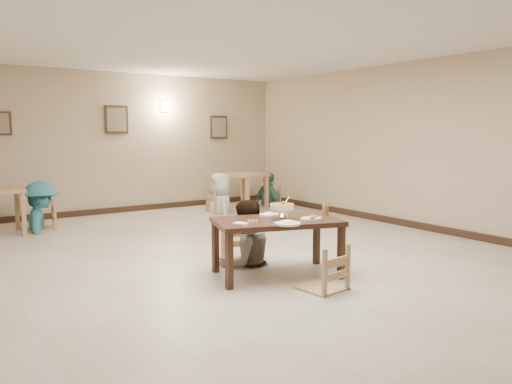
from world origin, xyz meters
TOP-DOWN VIEW (x-y plane):
  - floor at (0.00, 0.00)m, footprint 10.00×10.00m
  - ceiling at (0.00, 0.00)m, footprint 10.00×10.00m
  - wall_back at (0.00, 5.00)m, footprint 10.00×0.00m
  - wall_right at (4.00, 0.00)m, footprint 0.00×10.00m
  - baseboard_back at (0.00, 4.97)m, footprint 8.00×0.06m
  - baseboard_right at (3.97, 0.00)m, footprint 0.06×10.00m
  - picture_b at (0.10, 4.96)m, footprint 0.50×0.04m
  - picture_c at (2.60, 4.96)m, footprint 0.45×0.04m
  - wall_sconce at (1.20, 4.96)m, footprint 0.16×0.05m
  - main_table at (0.10, -0.79)m, footprint 1.66×1.23m
  - chair_far at (0.08, -0.02)m, footprint 0.47×0.47m
  - chair_near at (0.20, -1.49)m, footprint 0.45×0.45m
  - main_diner at (0.08, -0.11)m, footprint 0.84×0.66m
  - curry_warmer at (0.15, -0.82)m, footprint 0.32×0.29m
  - rice_plate_far at (0.18, -0.51)m, footprint 0.27×0.27m
  - rice_plate_near at (-0.01, -1.14)m, footprint 0.30×0.30m
  - fried_plate at (0.41, -1.05)m, footprint 0.27×0.27m
  - chili_dish at (-0.24, -0.77)m, footprint 0.11×0.11m
  - napkin_cutlery at (-0.47, -0.88)m, footprint 0.20×0.25m
  - drink_glass at (0.77, -0.90)m, footprint 0.08×0.08m
  - bg_table_right at (2.60, 3.80)m, footprint 1.03×1.03m
  - bg_chair_lr at (-1.70, 3.82)m, footprint 0.46×0.46m
  - bg_chair_rl at (1.92, 3.74)m, footprint 0.48×0.48m
  - bg_chair_rr at (3.27, 3.83)m, footprint 0.43×0.43m
  - bg_diner_b at (-1.70, 3.82)m, footprint 0.85×1.24m
  - bg_diner_c at (1.92, 3.74)m, footprint 0.71×0.94m
  - bg_diner_d at (3.27, 3.83)m, footprint 0.45×0.98m

SIDE VIEW (x-z plane):
  - floor at x=0.00m, z-range 0.00..0.00m
  - baseboard_back at x=0.00m, z-range 0.00..0.12m
  - baseboard_right at x=3.97m, z-range 0.00..0.12m
  - bg_chair_rr at x=3.27m, z-range 0.00..0.91m
  - chair_near at x=0.20m, z-range 0.00..0.97m
  - bg_chair_lr at x=-1.70m, z-range 0.00..0.98m
  - chair_far at x=0.08m, z-range 0.00..1.00m
  - bg_chair_rl at x=1.92m, z-range 0.00..1.02m
  - main_table at x=0.10m, z-range 0.27..0.96m
  - bg_table_right at x=2.60m, z-range 0.27..1.08m
  - chili_dish at x=-0.24m, z-range 0.70..0.72m
  - rice_plate_far at x=0.18m, z-range 0.68..0.74m
  - napkin_cutlery at x=-0.47m, z-range 0.70..0.72m
  - rice_plate_near at x=-0.01m, z-range 0.68..0.75m
  - fried_plate at x=0.41m, z-range 0.69..0.75m
  - drink_glass at x=0.77m, z-range 0.69..0.85m
  - bg_diner_d at x=3.27m, z-range 0.00..1.64m
  - curry_warmer at x=0.15m, z-range 0.72..0.98m
  - main_diner at x=0.08m, z-range 0.00..1.71m
  - bg_diner_c at x=1.92m, z-range 0.00..1.72m
  - bg_diner_b at x=-1.70m, z-range 0.00..1.77m
  - wall_back at x=0.00m, z-range -3.50..6.50m
  - wall_right at x=4.00m, z-range -3.50..6.50m
  - picture_c at x=2.60m, z-range 1.57..2.12m
  - picture_b at x=0.10m, z-range 1.70..2.30m
  - wall_sconce at x=1.20m, z-range 2.19..2.41m
  - ceiling at x=0.00m, z-range 3.00..3.00m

